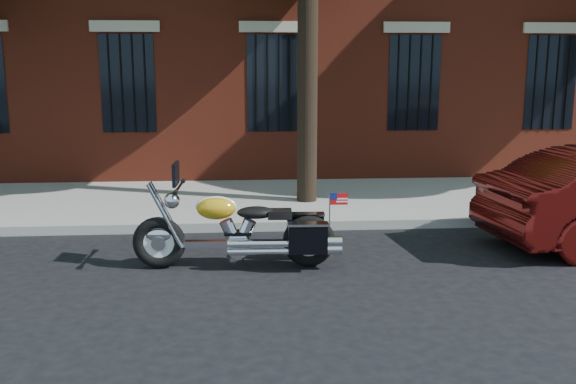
{
  "coord_description": "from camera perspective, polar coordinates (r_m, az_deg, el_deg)",
  "views": [
    {
      "loc": [
        -0.67,
        -8.52,
        2.62
      ],
      "look_at": [
        0.0,
        0.8,
        0.74
      ],
      "focal_mm": 40.0,
      "sensor_mm": 36.0,
      "label": 1
    }
  ],
  "objects": [
    {
      "name": "curb",
      "position": [
        10.24,
        -0.26,
        -2.99
      ],
      "size": [
        40.0,
        0.16,
        0.15
      ],
      "primitive_type": "cube",
      "color": "gray",
      "rests_on": "ground"
    },
    {
      "name": "sidewalk",
      "position": [
        12.07,
        -0.86,
        -0.78
      ],
      "size": [
        40.0,
        3.6,
        0.15
      ],
      "primitive_type": "cube",
      "color": "gray",
      "rests_on": "ground"
    },
    {
      "name": "ground",
      "position": [
        8.94,
        0.35,
        -5.65
      ],
      "size": [
        120.0,
        120.0,
        0.0
      ],
      "primitive_type": "plane",
      "color": "black",
      "rests_on": "ground"
    },
    {
      "name": "motorcycle",
      "position": [
        8.31,
        -3.86,
        -3.64
      ],
      "size": [
        2.73,
        0.81,
        1.38
      ],
      "rotation": [
        0.0,
        0.0,
        -0.04
      ],
      "color": "black",
      "rests_on": "ground"
    }
  ]
}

